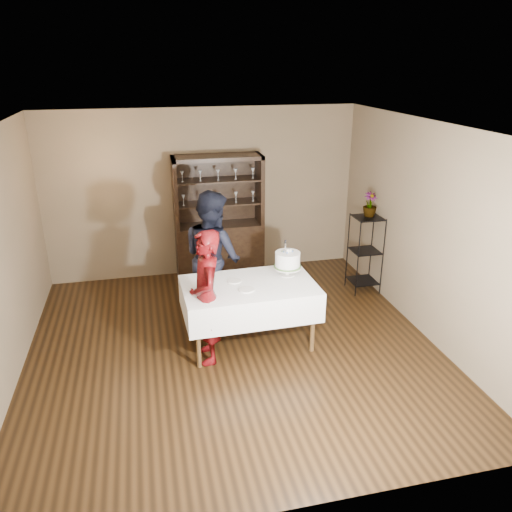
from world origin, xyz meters
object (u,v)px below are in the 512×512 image
object	(u,v)px
china_hutch	(219,238)
plant_etagere	(365,251)
woman	(206,297)
cake_table	(249,298)
potted_plant	(370,205)
man	(213,257)
cake	(288,261)

from	to	relation	value
china_hutch	plant_etagere	size ratio (longest dim) A/B	1.67
china_hutch	woman	xyz separation A→B (m)	(-0.53, -2.42, 0.15)
china_hutch	cake_table	xyz separation A→B (m)	(0.02, -2.18, -0.04)
china_hutch	woman	bearing A→B (deg)	-102.46
plant_etagere	woman	size ratio (longest dim) A/B	0.74
cake_table	china_hutch	bearing A→B (deg)	90.55
plant_etagere	potted_plant	bearing A→B (deg)	47.12
woman	china_hutch	bearing A→B (deg)	165.88
woman	potted_plant	xyz separation A→B (m)	(2.64, 1.40, 0.56)
plant_etagere	cake_table	xyz separation A→B (m)	(-2.06, -1.13, -0.03)
man	woman	bearing A→B (deg)	139.33
plant_etagere	potted_plant	size ratio (longest dim) A/B	3.29
cake_table	cake	world-z (taller)	cake
cake_table	man	world-z (taller)	man
cake_table	woman	xyz separation A→B (m)	(-0.56, -0.24, 0.19)
man	china_hutch	bearing A→B (deg)	-40.58
man	potted_plant	xyz separation A→B (m)	(2.42, 0.38, 0.46)
man	cake	size ratio (longest dim) A/B	3.72
china_hutch	plant_etagere	distance (m)	2.33
potted_plant	cake	bearing A→B (deg)	-147.43
cake_table	woman	size ratio (longest dim) A/B	1.01
china_hutch	cake_table	bearing A→B (deg)	-89.45
plant_etagere	woman	bearing A→B (deg)	-152.40
plant_etagere	cake_table	bearing A→B (deg)	-151.27
china_hutch	man	xyz separation A→B (m)	(-0.31, -1.40, 0.24)
cake	cake_table	bearing A→B (deg)	-162.58
plant_etagere	cake	xyz separation A→B (m)	(-1.52, -0.96, 0.36)
woman	plant_etagere	bearing A→B (deg)	115.94
man	cake	distance (m)	1.06
china_hutch	woman	size ratio (longest dim) A/B	1.23
woman	man	bearing A→B (deg)	165.83
woman	cake	distance (m)	1.18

